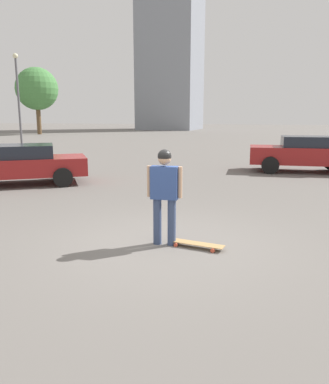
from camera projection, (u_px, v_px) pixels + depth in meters
name	position (u px, v px, depth m)	size (l,w,h in m)	color
ground_plane	(164.00, 244.00, 6.71)	(220.00, 220.00, 0.00)	slate
person	(164.00, 189.00, 6.51)	(0.24, 0.63, 1.70)	#38476B
skateboard	(196.00, 244.00, 6.53)	(0.37, 1.01, 0.08)	tan
car_parked_near	(21.00, 164.00, 12.54)	(3.92, 4.58, 1.33)	maroon
car_parked_far	(303.00, 153.00, 15.39)	(2.17, 4.35, 1.47)	maroon
building_block_distant	(171.00, 2.00, 63.98)	(11.62, 9.62, 43.13)	gray
tree_distant	(37.00, 89.00, 47.90)	(5.37, 5.37, 8.47)	brown
lamp_post	(18.00, 97.00, 20.52)	(0.28, 0.28, 5.60)	#59595E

